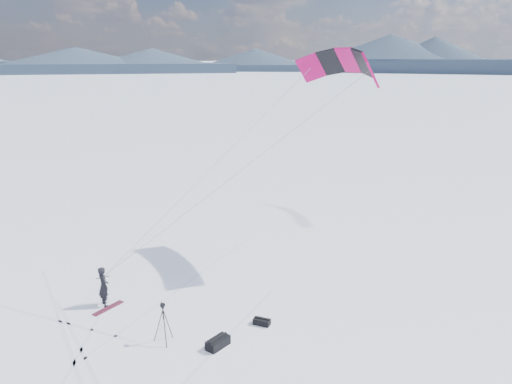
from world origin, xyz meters
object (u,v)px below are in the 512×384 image
snowkiter (105,305)px  gear_bag_a (218,343)px  tripod (163,318)px  gear_bag_b (262,322)px  snowboard (108,308)px

snowkiter → gear_bag_a: 5.71m
tripod → gear_bag_a: tripod is taller
gear_bag_a → gear_bag_b: bearing=-7.1°
gear_bag_a → snowkiter: bearing=96.6°
gear_bag_b → snowboard: bearing=-169.1°
snowkiter → gear_bag_b: size_ratio=2.50×
tripod → gear_bag_a: (1.62, -1.10, -0.80)m
gear_bag_a → tripod: bearing=119.6°
tripod → snowkiter: bearing=85.6°
snowkiter → tripod: size_ratio=1.11×
snowkiter → gear_bag_a: (3.09, -4.80, 0.18)m
snowkiter → gear_bag_b: (5.13, -4.10, 0.13)m
tripod → gear_bag_b: bearing=-32.3°
snowkiter → tripod: bearing=-167.7°
snowkiter → gear_bag_b: snowkiter is taller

